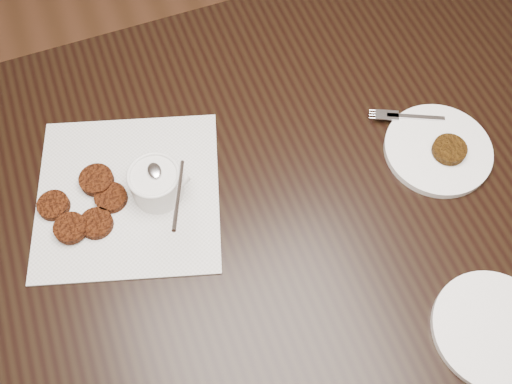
% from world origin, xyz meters
% --- Properties ---
extents(floor, '(4.00, 4.00, 0.00)m').
position_xyz_m(floor, '(0.00, 0.00, 0.00)').
color(floor, brown).
rests_on(floor, ground).
extents(table, '(1.46, 0.94, 0.75)m').
position_xyz_m(table, '(-0.01, 0.16, 0.38)').
color(table, black).
rests_on(table, floor).
extents(napkin, '(0.41, 0.41, 0.00)m').
position_xyz_m(napkin, '(-0.23, 0.23, 0.75)').
color(napkin, silver).
rests_on(napkin, table).
extents(sauce_ramekin, '(0.14, 0.14, 0.13)m').
position_xyz_m(sauce_ramekin, '(-0.17, 0.21, 0.82)').
color(sauce_ramekin, silver).
rests_on(sauce_ramekin, napkin).
extents(patty_cluster, '(0.23, 0.23, 0.02)m').
position_xyz_m(patty_cluster, '(-0.30, 0.23, 0.77)').
color(patty_cluster, '#58240B').
rests_on(patty_cluster, napkin).
extents(plate_with_patty, '(0.27, 0.27, 0.03)m').
position_xyz_m(plate_with_patty, '(0.35, 0.11, 0.76)').
color(plate_with_patty, white).
rests_on(plate_with_patty, table).
extents(plate_empty, '(0.21, 0.21, 0.01)m').
position_xyz_m(plate_empty, '(0.26, -0.22, 0.76)').
color(plate_empty, white).
rests_on(plate_empty, table).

